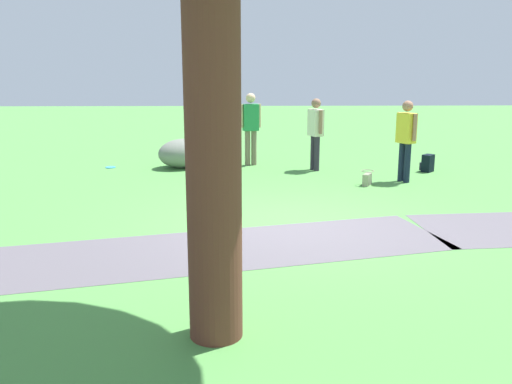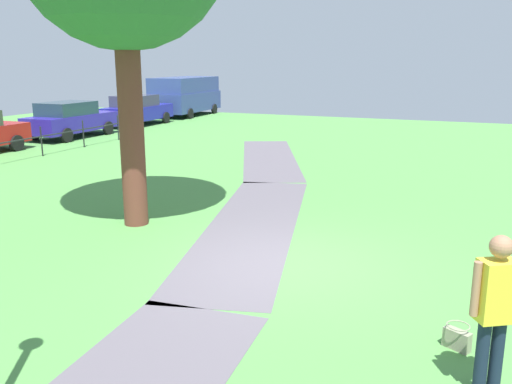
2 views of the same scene
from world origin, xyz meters
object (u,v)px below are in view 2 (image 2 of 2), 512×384
woman_with_handbag (495,305)px  parked_sedan_grey (71,119)px  handbag_on_grass (457,338)px  parked_suv_orange (137,110)px  delivery_van (185,95)px

woman_with_handbag → parked_sedan_grey: size_ratio=0.39×
handbag_on_grass → parked_suv_orange: parked_suv_orange is taller
woman_with_handbag → handbag_on_grass: woman_with_handbag is taller
parked_suv_orange → delivery_van: size_ratio=0.78×
woman_with_handbag → delivery_van: delivery_van is taller
parked_sedan_grey → delivery_van: size_ratio=0.79×
woman_with_handbag → delivery_van: bearing=35.8°
woman_with_handbag → parked_sedan_grey: 21.70m
parked_sedan_grey → parked_suv_orange: size_ratio=1.01×
handbag_on_grass → parked_sedan_grey: bearing=52.8°
delivery_van → woman_with_handbag: bearing=-144.2°
handbag_on_grass → delivery_van: delivery_van is taller
parked_sedan_grey → delivery_van: (10.55, 0.36, 0.46)m
woman_with_handbag → parked_sedan_grey: bearing=51.6°
parked_sedan_grey → parked_suv_orange: same height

